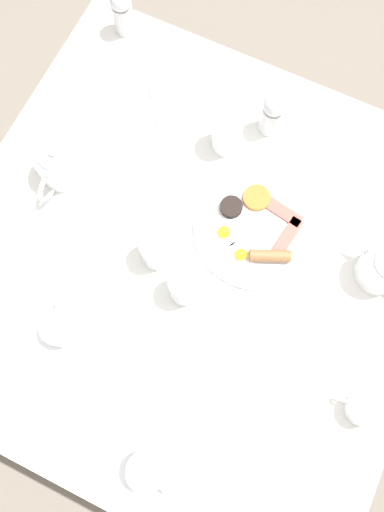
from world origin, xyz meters
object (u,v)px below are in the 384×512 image
at_px(wine_glass_spare, 227,133).
at_px(napkin_folded, 174,101).
at_px(teacup_with_saucer_left, 147,470).
at_px(teacup_with_saucer_right, 61,328).
at_px(knife_by_plate, 251,367).
at_px(teapot_far, 59,165).
at_px(breakfast_plate, 254,230).
at_px(water_glass_short, 185,286).
at_px(pepper_grinder, 272,113).
at_px(spoon_for_tea, 89,255).
at_px(salt_grinder, 122,11).
at_px(water_glass_tall, 157,250).
at_px(creamer_jug, 363,410).
at_px(fork_by_plate, 368,149).

relative_size(wine_glass_spare, napkin_folded, 0.54).
xyz_separation_m(teacup_with_saucer_left, teacup_with_saucer_right, (0.29, -0.17, -0.00)).
xyz_separation_m(wine_glass_spare, knife_by_plate, (-0.27, 0.46, -0.05)).
height_order(teapot_far, napkin_folded, teapot_far).
distance_m(breakfast_plate, teapot_far, 0.47).
distance_m(water_glass_short, napkin_folded, 0.48).
relative_size(teacup_with_saucer_right, pepper_grinder, 1.11).
bearing_deg(knife_by_plate, teacup_with_saucer_left, 68.59).
bearing_deg(wine_glass_spare, pepper_grinder, -132.04).
xyz_separation_m(pepper_grinder, spoon_for_tea, (0.24, 0.47, -0.06)).
distance_m(pepper_grinder, salt_grinder, 0.46).
relative_size(breakfast_plate, teacup_with_saucer_left, 2.02).
bearing_deg(spoon_for_tea, salt_grinder, -70.15).
distance_m(wine_glass_spare, napkin_folded, 0.18).
height_order(teapot_far, water_glass_tall, teapot_far).
height_order(breakfast_plate, pepper_grinder, pepper_grinder).
bearing_deg(spoon_for_tea, wine_glass_spare, -112.65).
bearing_deg(breakfast_plate, teacup_with_saucer_right, 53.68).
bearing_deg(salt_grinder, pepper_grinder, 167.10).
bearing_deg(teapot_far, pepper_grinder, -53.86).
bearing_deg(wine_glass_spare, water_glass_short, 100.65).
xyz_separation_m(teapot_far, teacup_with_saucer_right, (-0.18, 0.32, -0.02)).
distance_m(wine_glass_spare, salt_grinder, 0.41).
bearing_deg(teacup_with_saucer_right, spoon_for_tea, -80.00).
relative_size(salt_grinder, spoon_for_tea, 0.75).
bearing_deg(napkin_folded, wine_glass_spare, 163.05).
relative_size(teapot_far, napkin_folded, 0.96).
relative_size(water_glass_tall, knife_by_plate, 0.50).
distance_m(teacup_with_saucer_left, creamer_jug, 0.45).
bearing_deg(creamer_jug, teacup_with_saucer_left, 40.12).
relative_size(water_glass_short, wine_glass_spare, 0.92).
xyz_separation_m(water_glass_tall, knife_by_plate, (-0.29, 0.14, -0.05)).
distance_m(teacup_with_saucer_left, teacup_with_saucer_right, 0.34).
bearing_deg(water_glass_tall, napkin_folded, -69.15).
xyz_separation_m(salt_grinder, knife_by_plate, (-0.64, 0.64, -0.06)).
bearing_deg(fork_by_plate, knife_by_plate, 85.22).
height_order(breakfast_plate, wine_glass_spare, wine_glass_spare).
xyz_separation_m(breakfast_plate, napkin_folded, (0.31, -0.22, -0.01)).
height_order(wine_glass_spare, fork_by_plate, wine_glass_spare).
height_order(teacup_with_saucer_right, pepper_grinder, pepper_grinder).
height_order(fork_by_plate, knife_by_plate, same).
bearing_deg(pepper_grinder, water_glass_tall, 76.43).
distance_m(creamer_jug, spoon_for_tea, 0.67).
bearing_deg(teacup_with_saucer_left, knife_by_plate, -111.41).
relative_size(breakfast_plate, spoon_for_tea, 1.68).
xyz_separation_m(napkin_folded, spoon_for_tea, (-0.00, 0.44, -0.00)).
height_order(wine_glass_spare, napkin_folded, wine_glass_spare).
relative_size(teapot_far, water_glass_short, 1.93).
bearing_deg(knife_by_plate, salt_grinder, -45.31).
bearing_deg(napkin_folded, pepper_grinder, -171.83).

